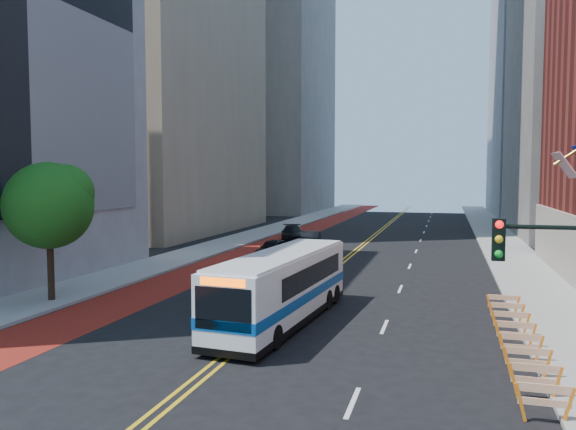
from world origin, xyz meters
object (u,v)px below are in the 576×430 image
(car_b, at_px, (310,240))
(car_c, at_px, (292,233))
(car_a, at_px, (273,249))
(transit_bus, at_px, (283,286))
(street_tree, at_px, (50,202))
(traffic_signal, at_px, (551,288))

(car_b, xyz_separation_m, car_c, (-2.94, 4.78, 0.02))
(car_a, bearing_deg, car_c, 104.09)
(transit_bus, relative_size, car_b, 2.55)
(car_a, bearing_deg, car_b, 83.45)
(car_c, bearing_deg, car_a, -98.08)
(street_tree, relative_size, transit_bus, 0.61)
(street_tree, relative_size, car_c, 1.34)
(transit_bus, distance_m, car_a, 18.70)
(transit_bus, xyz_separation_m, car_a, (-6.00, 17.69, -0.85))
(car_a, bearing_deg, transit_bus, -65.16)
(transit_bus, height_order, car_c, transit_bus)
(traffic_signal, bearing_deg, transit_bus, 134.19)
(transit_bus, relative_size, car_a, 2.67)
(car_b, relative_size, car_c, 0.86)
(street_tree, xyz_separation_m, car_a, (5.86, 17.19, -4.21))
(traffic_signal, relative_size, car_c, 1.01)
(street_tree, distance_m, car_c, 28.84)
(car_a, xyz_separation_m, car_c, (-1.54, 11.01, 0.02))
(car_b, height_order, car_c, car_c)
(street_tree, height_order, car_c, street_tree)
(transit_bus, bearing_deg, car_b, 105.55)
(street_tree, distance_m, car_a, 18.65)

